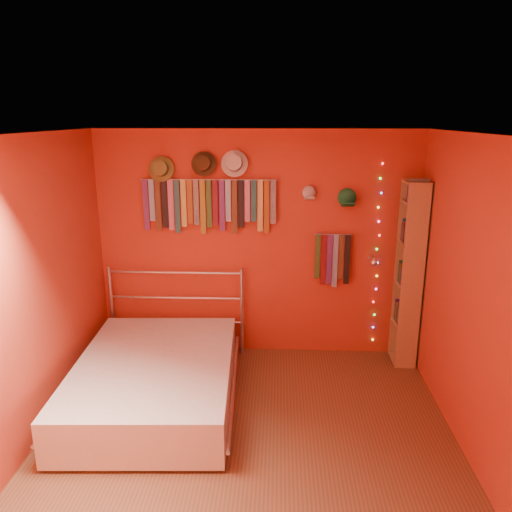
# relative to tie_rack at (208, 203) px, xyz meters

# --- Properties ---
(ground) EXTENTS (3.50, 3.50, 0.00)m
(ground) POSITION_rel_tie_rack_xyz_m (0.52, -1.68, -1.73)
(ground) COLOR brown
(ground) RESTS_ON ground
(back_wall) EXTENTS (3.50, 0.02, 2.50)m
(back_wall) POSITION_rel_tie_rack_xyz_m (0.52, 0.07, -0.48)
(back_wall) COLOR #AF1E1C
(back_wall) RESTS_ON ground
(right_wall) EXTENTS (0.02, 3.50, 2.50)m
(right_wall) POSITION_rel_tie_rack_xyz_m (2.27, -1.68, -0.48)
(right_wall) COLOR #AF1E1C
(right_wall) RESTS_ON ground
(left_wall) EXTENTS (0.02, 3.50, 2.50)m
(left_wall) POSITION_rel_tie_rack_xyz_m (-1.23, -1.68, -0.48)
(left_wall) COLOR #AF1E1C
(left_wall) RESTS_ON ground
(ceiling) EXTENTS (3.50, 3.50, 0.02)m
(ceiling) POSITION_rel_tie_rack_xyz_m (0.52, -1.68, 0.77)
(ceiling) COLOR white
(ceiling) RESTS_ON back_wall
(tie_rack) EXTENTS (1.45, 0.03, 0.59)m
(tie_rack) POSITION_rel_tie_rack_xyz_m (0.00, 0.00, 0.00)
(tie_rack) COLOR silver
(tie_rack) RESTS_ON back_wall
(small_tie_rack) EXTENTS (0.40, 0.03, 0.60)m
(small_tie_rack) POSITION_rel_tie_rack_xyz_m (1.34, -0.00, -0.59)
(small_tie_rack) COLOR silver
(small_tie_rack) RESTS_ON back_wall
(fedora_olive) EXTENTS (0.27, 0.15, 0.27)m
(fedora_olive) POSITION_rel_tie_rack_xyz_m (-0.49, -0.03, 0.36)
(fedora_olive) COLOR olive
(fedora_olive) RESTS_ON back_wall
(fedora_brown) EXTENTS (0.26, 0.14, 0.26)m
(fedora_brown) POSITION_rel_tie_rack_xyz_m (-0.04, -0.03, 0.42)
(fedora_brown) COLOR #3F2B16
(fedora_brown) RESTS_ON back_wall
(fedora_white) EXTENTS (0.28, 0.15, 0.28)m
(fedora_white) POSITION_rel_tie_rack_xyz_m (0.28, -0.03, 0.42)
(fedora_white) COLOR silver
(fedora_white) RESTS_ON back_wall
(cap_white) EXTENTS (0.16, 0.20, 0.16)m
(cap_white) POSITION_rel_tie_rack_xyz_m (1.07, 0.01, 0.12)
(cap_white) COLOR beige
(cap_white) RESTS_ON back_wall
(cap_green) EXTENTS (0.19, 0.24, 0.19)m
(cap_green) POSITION_rel_tie_rack_xyz_m (1.47, 0.01, 0.07)
(cap_green) COLOR #19713C
(cap_green) RESTS_ON back_wall
(fairy_lights) EXTENTS (0.06, 0.02, 2.01)m
(fairy_lights) POSITION_rel_tie_rack_xyz_m (1.83, 0.03, -0.57)
(fairy_lights) COLOR #FF3333
(fairy_lights) RESTS_ON back_wall
(reading_lamp) EXTENTS (0.07, 0.32, 0.09)m
(reading_lamp) POSITION_rel_tie_rack_xyz_m (1.75, -0.18, -0.58)
(reading_lamp) COLOR silver
(reading_lamp) RESTS_ON back_wall
(bookshelf) EXTENTS (0.25, 0.34, 2.00)m
(bookshelf) POSITION_rel_tie_rack_xyz_m (2.18, -0.15, -0.71)
(bookshelf) COLOR #9C7646
(bookshelf) RESTS_ON ground
(bed) EXTENTS (1.61, 2.12, 1.01)m
(bed) POSITION_rel_tie_rack_xyz_m (-0.39, -1.09, -1.50)
(bed) COLOR silver
(bed) RESTS_ON ground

